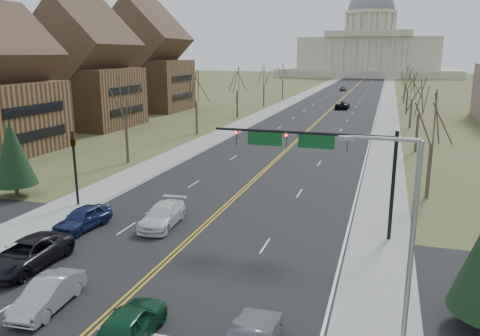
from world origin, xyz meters
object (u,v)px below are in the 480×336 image
Objects in this scene: car_sb_inner_second at (163,215)px; car_far_nb at (342,105)px; car_nb_inner_lead at (129,325)px; car_far_sb at (343,88)px; car_sb_inner_lead at (48,294)px; signal_mast at (315,149)px; signal_left at (74,160)px; car_sb_outer_second at (83,218)px; street_light at (404,243)px; car_sb_outer_lead at (27,254)px.

car_far_nb is at bearing 81.33° from car_sb_inner_second.
car_nb_inner_lead is 142.05m from car_far_sb.
car_sb_inner_lead is 0.84× the size of car_sb_inner_second.
car_nb_inner_lead is (-5.36, -15.09, -4.94)m from signal_mast.
signal_left is 127.23m from car_far_sb.
signal_left is 6.48m from car_sb_outer_second.
car_sb_outer_second is (-20.54, 9.04, -4.43)m from street_light.
car_sb_inner_lead is 0.77× the size of car_sb_outer_lead.
signal_mast is 1.34× the size of street_light.
car_sb_inner_lead is 88.86m from car_far_nb.
signal_left is 1.27× the size of car_nb_inner_lead.
car_sb_outer_lead is (-9.27, 4.57, -0.01)m from car_nb_inner_lead.
signal_mast is at bearing -114.02° from car_nb_inner_lead.
car_sb_outer_second is 79.94m from car_far_nb.
car_nb_inner_lead reaches higher than car_sb_outer_second.
car_far_nb is (5.37, 88.70, 0.11)m from car_sb_inner_lead.
signal_mast is 127.37m from car_far_sb.
car_far_nb is at bearing 79.52° from signal_left.
car_sb_outer_lead reaches higher than car_sb_inner_lead.
car_sb_inner_lead is (8.47, -13.86, -2.98)m from signal_left.
car_sb_inner_lead is 0.97× the size of car_far_sb.
signal_left is at bearing 113.07° from car_sb_outer_lead.
signal_left is 11.74m from car_sb_outer_lead.
signal_mast is 2.62× the size of car_sb_outer_second.
street_light is 2.07× the size of car_sb_inner_lead.
car_sb_inner_lead is 11.67m from car_sb_inner_second.
signal_mast reaches higher than signal_left.
car_far_nb is (-5.10, 74.84, -4.92)m from signal_mast.
car_sb_outer_second is at bearing 156.24° from street_light.
signal_mast is 75.17m from car_far_nb.
car_nb_inner_lead is 89.93m from car_far_nb.
signal_left is 1.30× the size of car_sb_outer_second.
signal_mast is 2.31× the size of car_sb_inner_second.
street_light is at bearing 98.26° from car_far_nb.
car_nb_inner_lead reaches higher than car_sb_inner_lead.
car_far_nb is at bearing 84.37° from car_sb_outer_lead.
signal_mast is 19.06m from signal_left.
signal_mast is 18.08m from car_sb_inner_lead.
car_nb_inner_lead is 0.83× the size of car_sb_outer_lead.
car_nb_inner_lead is 1.05× the size of car_far_sb.
car_sb_outer_lead reaches higher than car_far_sb.
car_sb_outer_lead reaches higher than car_sb_outer_second.
car_sb_outer_second is at bearing 112.26° from car_sb_inner_lead.
car_nb_inner_lead is at bearing -73.96° from car_sb_inner_second.
car_far_nb is (10.14, 79.29, 0.04)m from car_sb_outer_second.
car_sb_inner_second is 1.16× the size of car_far_sb.
car_far_nb is at bearing 93.90° from signal_mast.
signal_mast is at bearing -83.94° from car_far_sb.
signal_left is at bearing -52.49° from car_nb_inner_lead.
car_sb_inner_second is at bearing 87.70° from car_far_nb.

